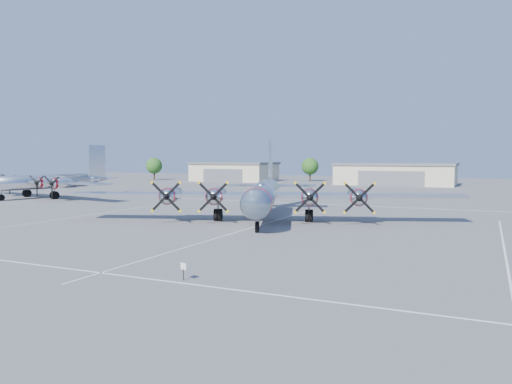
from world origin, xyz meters
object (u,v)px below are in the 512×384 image
at_px(hangar_center, 395,174).
at_px(tree_west, 310,166).
at_px(bomber_west, 48,197).
at_px(tree_far_west, 154,166).
at_px(main_bomber_b29, 264,219).
at_px(info_placard, 183,268).
at_px(hangar_west, 234,172).

bearing_deg(hangar_center, tree_west, 162.18).
bearing_deg(bomber_west, tree_far_west, 120.60).
distance_m(hangar_center, main_bomber_b29, 76.56).
xyz_separation_m(tree_west, info_placard, (30.45, -111.44, -3.53)).
bearing_deg(bomber_west, hangar_west, 98.12).
distance_m(hangar_west, tree_far_west, 25.36).
bearing_deg(tree_far_west, tree_west, 14.93).
height_order(hangar_center, info_placard, hangar_center).
distance_m(hangar_west, info_placard, 115.07).
relative_size(tree_far_west, tree_west, 1.00).
relative_size(hangar_center, tree_west, 4.31).
height_order(hangar_west, main_bomber_b29, hangar_west).
relative_size(hangar_west, tree_far_west, 3.40).
bearing_deg(bomber_west, hangar_center, 63.94).
relative_size(main_bomber_b29, info_placard, 42.08).
bearing_deg(info_placard, tree_far_west, 150.20).
relative_size(hangar_west, main_bomber_b29, 0.55).
height_order(tree_far_west, info_placard, tree_far_west).
relative_size(bomber_west, info_placard, 34.85).
xyz_separation_m(main_bomber_b29, bomber_west, (-45.46, 11.69, 0.00)).
bearing_deg(tree_west, hangar_west, -158.11).
bearing_deg(hangar_center, bomber_west, -125.97).
distance_m(hangar_center, tree_west, 26.30).
height_order(tree_far_west, tree_west, same).
bearing_deg(info_placard, hangar_west, 139.02).
height_order(tree_west, main_bomber_b29, tree_west).
bearing_deg(tree_west, main_bomber_b29, -74.51).
relative_size(tree_west, main_bomber_b29, 0.16).
relative_size(tree_west, bomber_west, 0.19).
bearing_deg(tree_far_west, bomber_west, -69.32).
height_order(main_bomber_b29, info_placard, main_bomber_b29).
xyz_separation_m(tree_far_west, tree_west, (45.00, 12.00, 0.00)).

